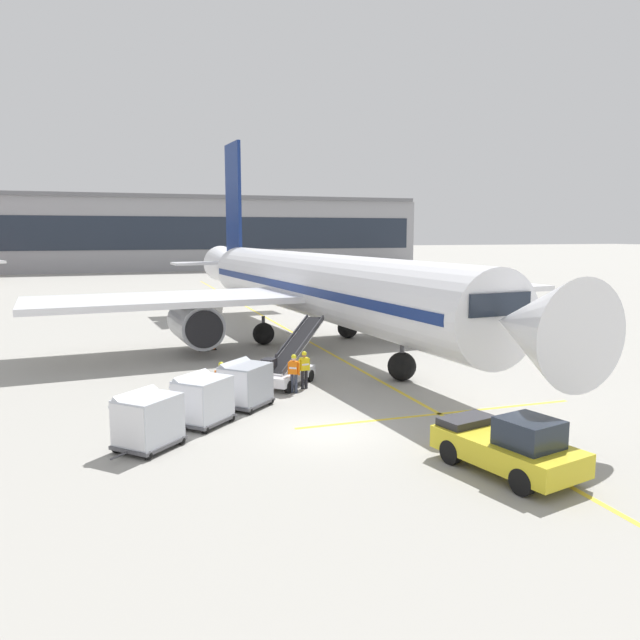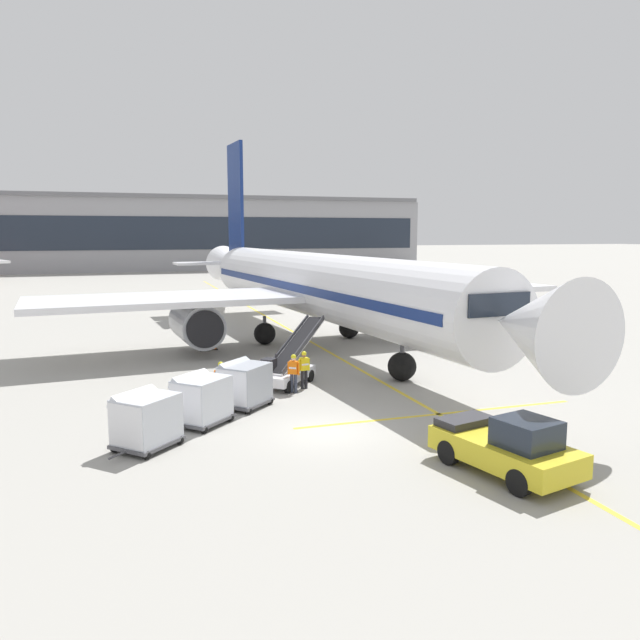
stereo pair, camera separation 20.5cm
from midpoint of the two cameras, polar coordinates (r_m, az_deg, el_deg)
The scene contains 16 objects.
ground_plane at distance 22.52m, azimuth 0.94°, elevation -10.25°, with size 600.00×600.00×0.00m, color #9E9B93.
parked_airplane at distance 39.36m, azimuth -0.46°, elevation 3.19°, with size 34.54×44.69×14.88m.
belt_loader at distance 29.10m, azimuth -2.84°, elevation -4.30°, with size 4.47×4.84×2.91m.
baggage_cart_lead at distance 25.46m, azimuth -6.81°, elevation -5.81°, with size 2.55×2.54×1.91m.
baggage_cart_second at distance 23.41m, azimuth -10.70°, elevation -7.13°, with size 2.55×2.54×1.91m.
baggage_cart_third at distance 21.34m, azimuth -15.56°, elevation -8.79°, with size 2.55×2.54×1.91m.
pushback_tug at distance 19.41m, azimuth 17.17°, elevation -11.10°, with size 3.09×4.77×1.83m.
ground_crew_by_loader at distance 28.21m, azimuth -1.27°, elevation -4.39°, with size 0.57×0.30×1.74m.
ground_crew_by_carts at distance 26.28m, azimuth -8.91°, elevation -5.41°, with size 0.57×0.30×1.74m.
ground_crew_marshaller at distance 26.26m, azimuth -6.15°, elevation -5.37°, with size 0.55×0.35×1.74m.
ground_crew_wingwalker at distance 27.51m, azimuth -2.24°, elevation -4.71°, with size 0.48×0.42×1.74m.
safety_cone_engine_keepout at distance 38.28m, azimuth -9.71°, elevation -2.27°, with size 0.53×0.53×0.61m.
safety_cone_wingtip at distance 38.02m, azimuth -10.47°, elevation -2.28°, with size 0.62×0.62×0.71m.
apron_guidance_line_lead_in at distance 39.11m, azimuth -0.11°, elevation -2.36°, with size 0.20×110.00×0.01m.
apron_guidance_line_stop_bar at distance 25.05m, azimuth 11.27°, elevation -8.50°, with size 12.00×0.20×0.01m.
terminal_building at distance 127.12m, azimuth -16.50°, elevation 7.69°, with size 110.89×22.17×14.05m.
Camera 2 is at (-6.84, -20.26, 7.08)m, focal length 34.65 mm.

